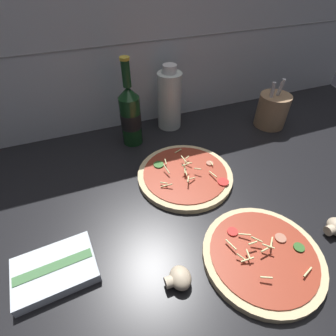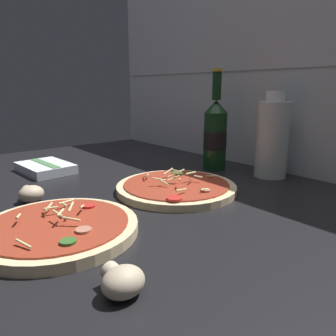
{
  "view_description": "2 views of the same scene",
  "coord_description": "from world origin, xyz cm",
  "px_view_note": "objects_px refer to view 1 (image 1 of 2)",
  "views": [
    {
      "loc": [
        -33.1,
        -37.98,
        54.14
      ],
      "look_at": [
        -14.29,
        11.52,
        7.37
      ],
      "focal_mm": 28.0,
      "sensor_mm": 36.0,
      "label": 1
    },
    {
      "loc": [
        44.19,
        -34.67,
        25.2
      ],
      "look_at": [
        -12.93,
        11.83,
        7.08
      ],
      "focal_mm": 35.0,
      "sensor_mm": 36.0,
      "label": 2
    }
  ],
  "objects_px": {
    "pizza_far": "(185,175)",
    "beer_bottle": "(130,115)",
    "mushroom_right": "(179,278)",
    "utensil_crock": "(272,110)",
    "pizza_near": "(262,256)",
    "oil_bottle": "(170,100)",
    "dish_towel": "(55,270)"
  },
  "relations": [
    {
      "from": "utensil_crock",
      "to": "dish_towel",
      "type": "height_order",
      "value": "utensil_crock"
    },
    {
      "from": "pizza_far",
      "to": "oil_bottle",
      "type": "relative_size",
      "value": 1.22
    },
    {
      "from": "beer_bottle",
      "to": "utensil_crock",
      "type": "xyz_separation_m",
      "value": [
        0.49,
        -0.07,
        -0.04
      ]
    },
    {
      "from": "pizza_near",
      "to": "dish_towel",
      "type": "height_order",
      "value": "pizza_near"
    },
    {
      "from": "pizza_far",
      "to": "dish_towel",
      "type": "bearing_deg",
      "value": -154.96
    },
    {
      "from": "pizza_near",
      "to": "mushroom_right",
      "type": "height_order",
      "value": "pizza_near"
    },
    {
      "from": "pizza_near",
      "to": "oil_bottle",
      "type": "height_order",
      "value": "oil_bottle"
    },
    {
      "from": "beer_bottle",
      "to": "utensil_crock",
      "type": "height_order",
      "value": "beer_bottle"
    },
    {
      "from": "beer_bottle",
      "to": "utensil_crock",
      "type": "relative_size",
      "value": 1.59
    },
    {
      "from": "oil_bottle",
      "to": "mushroom_right",
      "type": "bearing_deg",
      "value": -109.17
    },
    {
      "from": "pizza_far",
      "to": "beer_bottle",
      "type": "xyz_separation_m",
      "value": [
        -0.09,
        0.22,
        0.09
      ]
    },
    {
      "from": "utensil_crock",
      "to": "beer_bottle",
      "type": "bearing_deg",
      "value": 171.55
    },
    {
      "from": "oil_bottle",
      "to": "utensil_crock",
      "type": "bearing_deg",
      "value": -20.02
    },
    {
      "from": "utensil_crock",
      "to": "oil_bottle",
      "type": "bearing_deg",
      "value": 159.98
    },
    {
      "from": "pizza_far",
      "to": "mushroom_right",
      "type": "height_order",
      "value": "pizza_far"
    },
    {
      "from": "pizza_far",
      "to": "dish_towel",
      "type": "relative_size",
      "value": 1.59
    },
    {
      "from": "pizza_near",
      "to": "dish_towel",
      "type": "distance_m",
      "value": 0.43
    },
    {
      "from": "beer_bottle",
      "to": "dish_towel",
      "type": "height_order",
      "value": "beer_bottle"
    },
    {
      "from": "pizza_near",
      "to": "pizza_far",
      "type": "distance_m",
      "value": 0.3
    },
    {
      "from": "mushroom_right",
      "to": "beer_bottle",
      "type": "bearing_deg",
      "value": 85.32
    },
    {
      "from": "mushroom_right",
      "to": "utensil_crock",
      "type": "height_order",
      "value": "utensil_crock"
    },
    {
      "from": "mushroom_right",
      "to": "pizza_far",
      "type": "bearing_deg",
      "value": 64.17
    },
    {
      "from": "pizza_far",
      "to": "beer_bottle",
      "type": "distance_m",
      "value": 0.26
    },
    {
      "from": "pizza_near",
      "to": "beer_bottle",
      "type": "bearing_deg",
      "value": 105.65
    },
    {
      "from": "pizza_near",
      "to": "dish_towel",
      "type": "relative_size",
      "value": 1.5
    },
    {
      "from": "pizza_near",
      "to": "beer_bottle",
      "type": "xyz_separation_m",
      "value": [
        -0.14,
        0.51,
        0.09
      ]
    },
    {
      "from": "pizza_far",
      "to": "utensil_crock",
      "type": "distance_m",
      "value": 0.43
    },
    {
      "from": "pizza_near",
      "to": "mushroom_right",
      "type": "xyz_separation_m",
      "value": [
        -0.18,
        0.02,
        0.01
      ]
    },
    {
      "from": "beer_bottle",
      "to": "mushroom_right",
      "type": "distance_m",
      "value": 0.51
    },
    {
      "from": "beer_bottle",
      "to": "mushroom_right",
      "type": "xyz_separation_m",
      "value": [
        -0.04,
        -0.5,
        -0.08
      ]
    },
    {
      "from": "oil_bottle",
      "to": "dish_towel",
      "type": "xyz_separation_m",
      "value": [
        -0.42,
        -0.44,
        -0.09
      ]
    },
    {
      "from": "beer_bottle",
      "to": "utensil_crock",
      "type": "distance_m",
      "value": 0.5
    }
  ]
}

